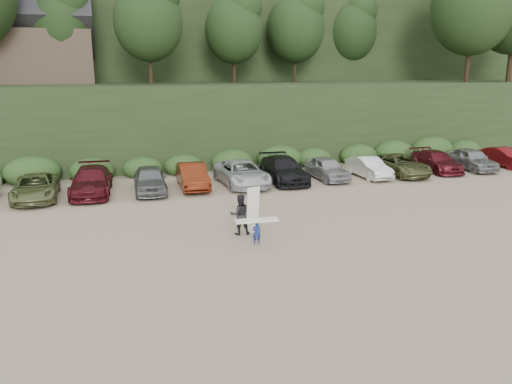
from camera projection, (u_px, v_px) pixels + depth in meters
name	position (u px, v px, depth m)	size (l,w,h in m)	color
ground	(292.00, 235.00, 22.11)	(120.00, 120.00, 0.00)	tan
hillside_backdrop	(168.00, 29.00, 52.62)	(90.00, 41.50, 28.00)	black
parked_cars	(252.00, 173.00, 31.53)	(40.03, 5.92, 1.60)	#B8B8BD
child_surfer	(257.00, 227.00, 20.75)	(1.83, 0.62, 1.08)	navy
adult_surfer	(241.00, 214.00, 21.98)	(1.36, 0.78, 2.15)	black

